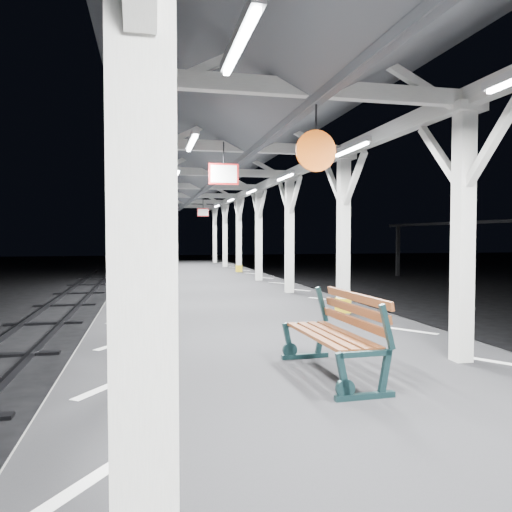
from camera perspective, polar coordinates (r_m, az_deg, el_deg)
name	(u,v)px	position (r m, az deg, el deg)	size (l,w,h in m)	color
ground	(274,399)	(8.39, 2.05, -15.98)	(120.00, 120.00, 0.00)	black
platform	(274,368)	(8.24, 2.05, -12.68)	(6.00, 50.00, 1.00)	black
hazard_stripes_left	(116,344)	(7.89, -15.69, -9.68)	(1.00, 48.00, 0.01)	silver
hazard_stripes_right	(412,331)	(9.04, 17.43, -8.17)	(1.00, 48.00, 0.01)	silver
canopy	(275,113)	(8.17, 2.13, 15.98)	(5.40, 49.00, 4.65)	silver
bench_mid	(339,332)	(5.96, 9.48, -8.55)	(0.74, 1.81, 0.97)	#132B2E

